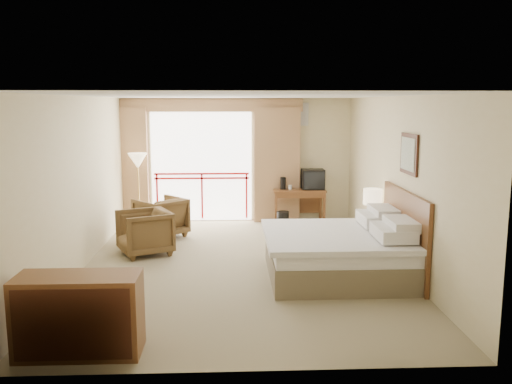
{
  "coord_description": "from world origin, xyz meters",
  "views": [
    {
      "loc": [
        -0.13,
        -8.43,
        2.59
      ],
      "look_at": [
        0.26,
        0.4,
        1.14
      ],
      "focal_mm": 38.0,
      "sensor_mm": 36.0,
      "label": 1
    }
  ],
  "objects_px": {
    "nightstand": "(372,239)",
    "armchair_far": "(161,236)",
    "desk": "(299,196)",
    "dresser": "(79,315)",
    "tv": "(313,179)",
    "bed": "(341,252)",
    "armchair_near": "(145,254)",
    "floor_lamp": "(138,164)",
    "wastebasket": "(283,219)",
    "table_lamp": "(373,197)",
    "side_table": "(143,227)"
  },
  "relations": [
    {
      "from": "table_lamp",
      "to": "floor_lamp",
      "type": "height_order",
      "value": "floor_lamp"
    },
    {
      "from": "wastebasket",
      "to": "floor_lamp",
      "type": "distance_m",
      "value": 3.26
    },
    {
      "from": "armchair_far",
      "to": "floor_lamp",
      "type": "height_order",
      "value": "floor_lamp"
    },
    {
      "from": "nightstand",
      "to": "table_lamp",
      "type": "bearing_deg",
      "value": 89.34
    },
    {
      "from": "tv",
      "to": "armchair_near",
      "type": "height_order",
      "value": "tv"
    },
    {
      "from": "nightstand",
      "to": "floor_lamp",
      "type": "bearing_deg",
      "value": 151.68
    },
    {
      "from": "nightstand",
      "to": "armchair_far",
      "type": "relative_size",
      "value": 0.63
    },
    {
      "from": "nightstand",
      "to": "dresser",
      "type": "height_order",
      "value": "dresser"
    },
    {
      "from": "table_lamp",
      "to": "bed",
      "type": "bearing_deg",
      "value": -122.39
    },
    {
      "from": "bed",
      "to": "desk",
      "type": "height_order",
      "value": "bed"
    },
    {
      "from": "nightstand",
      "to": "armchair_near",
      "type": "xyz_separation_m",
      "value": [
        -3.94,
        0.14,
        -0.27
      ]
    },
    {
      "from": "side_table",
      "to": "armchair_far",
      "type": "bearing_deg",
      "value": 68.75
    },
    {
      "from": "desk",
      "to": "dresser",
      "type": "xyz_separation_m",
      "value": [
        -3.05,
        -6.24,
        -0.15
      ]
    },
    {
      "from": "armchair_far",
      "to": "floor_lamp",
      "type": "distance_m",
      "value": 1.71
    },
    {
      "from": "armchair_near",
      "to": "floor_lamp",
      "type": "relative_size",
      "value": 0.54
    },
    {
      "from": "desk",
      "to": "dresser",
      "type": "relative_size",
      "value": 0.89
    },
    {
      "from": "bed",
      "to": "armchair_near",
      "type": "xyz_separation_m",
      "value": [
        -3.14,
        1.35,
        -0.38
      ]
    },
    {
      "from": "armchair_far",
      "to": "tv",
      "type": "bearing_deg",
      "value": 158.75
    },
    {
      "from": "table_lamp",
      "to": "floor_lamp",
      "type": "xyz_separation_m",
      "value": [
        -4.39,
        2.25,
        0.36
      ]
    },
    {
      "from": "bed",
      "to": "dresser",
      "type": "xyz_separation_m",
      "value": [
        -3.22,
        -2.44,
        0.05
      ]
    },
    {
      "from": "desk",
      "to": "tv",
      "type": "bearing_deg",
      "value": -13.25
    },
    {
      "from": "desk",
      "to": "dresser",
      "type": "bearing_deg",
      "value": -118.61
    },
    {
      "from": "tv",
      "to": "bed",
      "type": "bearing_deg",
      "value": -74.18
    },
    {
      "from": "bed",
      "to": "armchair_near",
      "type": "bearing_deg",
      "value": 156.8
    },
    {
      "from": "table_lamp",
      "to": "desk",
      "type": "bearing_deg",
      "value": 110.75
    },
    {
      "from": "nightstand",
      "to": "side_table",
      "type": "relative_size",
      "value": 1.1
    },
    {
      "from": "bed",
      "to": "dresser",
      "type": "relative_size",
      "value": 1.67
    },
    {
      "from": "bed",
      "to": "desk",
      "type": "distance_m",
      "value": 3.81
    },
    {
      "from": "bed",
      "to": "floor_lamp",
      "type": "bearing_deg",
      "value": 135.73
    },
    {
      "from": "armchair_far",
      "to": "floor_lamp",
      "type": "relative_size",
      "value": 0.55
    },
    {
      "from": "tv",
      "to": "wastebasket",
      "type": "relative_size",
      "value": 1.48
    },
    {
      "from": "armchair_near",
      "to": "side_table",
      "type": "relative_size",
      "value": 1.74
    },
    {
      "from": "nightstand",
      "to": "tv",
      "type": "height_order",
      "value": "tv"
    },
    {
      "from": "table_lamp",
      "to": "armchair_far",
      "type": "xyz_separation_m",
      "value": [
        -3.82,
        1.35,
        -0.99
      ]
    },
    {
      "from": "tv",
      "to": "table_lamp",
      "type": "bearing_deg",
      "value": -57.26
    },
    {
      "from": "nightstand",
      "to": "wastebasket",
      "type": "height_order",
      "value": "nightstand"
    },
    {
      "from": "nightstand",
      "to": "bed",
      "type": "bearing_deg",
      "value": -124.12
    },
    {
      "from": "bed",
      "to": "armchair_far",
      "type": "xyz_separation_m",
      "value": [
        -3.03,
        2.61,
        -0.38
      ]
    },
    {
      "from": "nightstand",
      "to": "floor_lamp",
      "type": "relative_size",
      "value": 0.34
    },
    {
      "from": "nightstand",
      "to": "tv",
      "type": "xyz_separation_m",
      "value": [
        -0.67,
        2.54,
        0.69
      ]
    },
    {
      "from": "nightstand",
      "to": "wastebasket",
      "type": "bearing_deg",
      "value": 121.41
    },
    {
      "from": "nightstand",
      "to": "dresser",
      "type": "xyz_separation_m",
      "value": [
        -4.02,
        -3.64,
        0.15
      ]
    },
    {
      "from": "wastebasket",
      "to": "dresser",
      "type": "xyz_separation_m",
      "value": [
        -2.66,
        -5.8,
        0.26
      ]
    },
    {
      "from": "armchair_far",
      "to": "armchair_near",
      "type": "bearing_deg",
      "value": 43.78
    },
    {
      "from": "armchair_near",
      "to": "bed",
      "type": "bearing_deg",
      "value": 41.98
    },
    {
      "from": "table_lamp",
      "to": "wastebasket",
      "type": "height_order",
      "value": "table_lamp"
    },
    {
      "from": "table_lamp",
      "to": "floor_lamp",
      "type": "relative_size",
      "value": 0.37
    },
    {
      "from": "nightstand",
      "to": "wastebasket",
      "type": "xyz_separation_m",
      "value": [
        -1.35,
        2.16,
        -0.11
      ]
    },
    {
      "from": "armchair_far",
      "to": "dresser",
      "type": "bearing_deg",
      "value": 46.78
    },
    {
      "from": "nightstand",
      "to": "side_table",
      "type": "bearing_deg",
      "value": 168.31
    }
  ]
}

